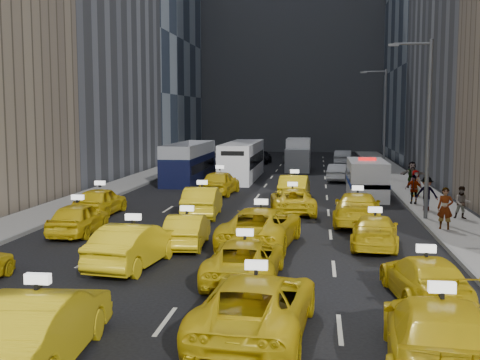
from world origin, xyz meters
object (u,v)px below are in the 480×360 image
Objects in this scene: taxi_2 at (256,305)px; pedestrian_0 at (445,208)px; taxi_1 at (40,326)px; double_decker at (189,163)px; city_bus at (242,161)px; taxi_3 at (440,336)px; nypd_van at (367,180)px; box_truck at (298,155)px.

taxi_2 is 2.88× the size of pedestrian_0.
taxi_1 is 0.48× the size of double_decker.
double_decker reaches higher than taxi_1.
double_decker is 4.66m from city_bus.
taxi_2 is 0.46× the size of city_bus.
taxi_1 reaches higher than taxi_3.
taxi_2 is at bearing -104.20° from nypd_van.
nypd_van is 0.52× the size of city_bus.
taxi_1 is at bearing 9.50° from taxi_3.
city_bus reaches higher than taxi_3.
taxi_3 is (8.48, 0.60, -0.02)m from taxi_1.
double_decker is at bearing -86.41° from taxi_1.
box_truck is (4.32, 8.34, -0.03)m from city_bus.
double_decker is (-8.75, 32.64, 0.72)m from taxi_2.
double_decker is 0.89× the size of city_bus.
city_bus is (3.98, 2.42, 0.01)m from double_decker.
taxi_3 is 37.77m from city_bus.
nypd_van is 15.37m from double_decker.
pedestrian_0 is (7.66, -29.56, -0.37)m from box_truck.
taxi_1 is 0.74× the size of box_truck.
taxi_1 is 8.50m from taxi_3.
box_truck reaches higher than pedestrian_0.
city_bus is (-0.30, 37.33, 0.67)m from taxi_1.
pedestrian_0 is (7.22, 13.85, 0.34)m from taxi_2.
taxi_2 is at bearing -156.46° from taxi_1.
box_truck is at bearing 101.40° from nypd_van.
taxi_3 is 0.91× the size of nypd_van.
taxi_3 is 2.92× the size of pedestrian_0.
double_decker reaches higher than taxi_2.
double_decker is at bearing 149.54° from pedestrian_0.
taxi_3 is at bearing 161.65° from taxi_2.
city_bus is (-9.34, 10.09, 0.33)m from nypd_van.
double_decker is at bearing -70.79° from taxi_2.
taxi_1 is 5.01m from taxi_2.
taxi_2 is 25.39m from nypd_van.
nypd_van is at bearing 122.56° from pedestrian_0.
pedestrian_0 reaches higher than taxi_2.
pedestrian_0 is (11.69, 16.12, 0.28)m from taxi_1.
double_decker reaches higher than nypd_van.
box_truck reaches higher than taxi_1.
city_bus reaches higher than nypd_van.
box_truck is at bearing -98.43° from taxi_1.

